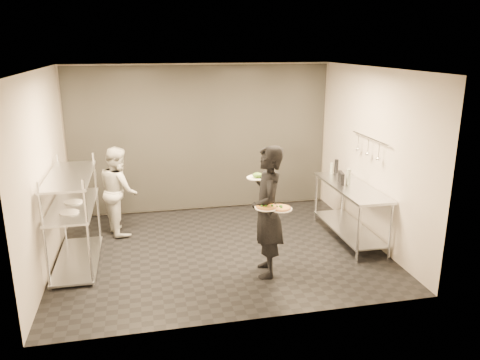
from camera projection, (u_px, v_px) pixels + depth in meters
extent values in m
cube|color=black|center=(220.00, 250.00, 7.42)|extent=(5.00, 4.00, 0.00)
cube|color=white|center=(218.00, 69.00, 6.63)|extent=(5.00, 4.00, 0.00)
cube|color=#B7AFA5|center=(202.00, 139.00, 8.90)|extent=(5.00, 0.00, 2.80)
cube|color=#B7AFA5|center=(250.00, 209.00, 5.15)|extent=(5.00, 0.00, 2.80)
cube|color=#B7AFA5|center=(43.00, 174.00, 6.52)|extent=(0.00, 4.00, 2.80)
cube|color=#B7AFA5|center=(372.00, 156.00, 7.53)|extent=(0.00, 4.00, 2.80)
cube|color=white|center=(202.00, 139.00, 8.87)|extent=(4.90, 0.04, 2.74)
cylinder|color=silver|center=(44.00, 238.00, 5.99)|extent=(0.04, 0.04, 1.50)
cylinder|color=silver|center=(62.00, 200.00, 7.44)|extent=(0.04, 0.04, 1.50)
cylinder|color=silver|center=(88.00, 234.00, 6.10)|extent=(0.04, 0.04, 1.50)
cylinder|color=silver|center=(97.00, 198.00, 7.55)|extent=(0.04, 0.04, 1.50)
cube|color=#B8BCC3|center=(78.00, 259.00, 6.97)|extent=(0.60, 1.60, 0.03)
cube|color=#B8BCC3|center=(73.00, 206.00, 6.73)|extent=(0.60, 1.60, 0.03)
cube|color=#B8BCC3|center=(69.00, 176.00, 6.60)|extent=(0.60, 1.60, 0.03)
cylinder|color=white|center=(69.00, 212.00, 6.39)|extent=(0.26, 0.26, 0.01)
cylinder|color=white|center=(73.00, 202.00, 6.82)|extent=(0.26, 0.26, 0.01)
cylinder|color=silver|center=(359.00, 234.00, 6.87)|extent=(0.04, 0.04, 0.90)
cylinder|color=silver|center=(316.00, 198.00, 8.48)|extent=(0.04, 0.04, 0.90)
cylinder|color=silver|center=(391.00, 231.00, 6.98)|extent=(0.04, 0.04, 0.90)
cylinder|color=silver|center=(343.00, 196.00, 8.59)|extent=(0.04, 0.04, 0.90)
cube|color=#B8BCC3|center=(349.00, 228.00, 7.81)|extent=(0.57, 1.71, 0.03)
cube|color=#B8BCC3|center=(352.00, 187.00, 7.60)|extent=(0.60, 1.80, 0.04)
cylinder|color=silver|center=(370.00, 138.00, 7.43)|extent=(0.02, 1.20, 0.02)
cylinder|color=silver|center=(379.00, 151.00, 7.14)|extent=(0.01, 0.01, 0.22)
sphere|color=silver|center=(378.00, 159.00, 7.17)|extent=(0.07, 0.07, 0.07)
cylinder|color=silver|center=(368.00, 146.00, 7.46)|extent=(0.01, 0.01, 0.22)
sphere|color=silver|center=(368.00, 154.00, 7.50)|extent=(0.07, 0.07, 0.07)
cylinder|color=silver|center=(359.00, 142.00, 7.79)|extent=(0.01, 0.01, 0.22)
sphere|color=silver|center=(358.00, 149.00, 7.83)|extent=(0.07, 0.07, 0.07)
imported|color=black|center=(268.00, 212.00, 6.41)|extent=(0.54, 0.73, 1.85)
imported|color=silver|center=(119.00, 190.00, 7.92)|extent=(0.75, 0.86, 1.51)
cylinder|color=white|center=(266.00, 208.00, 6.18)|extent=(0.31, 0.31, 0.01)
cylinder|color=#A36C3B|center=(266.00, 207.00, 6.17)|extent=(0.28, 0.28, 0.02)
cylinder|color=#B25917|center=(266.00, 206.00, 6.17)|extent=(0.24, 0.24, 0.01)
sphere|color=#246216|center=(266.00, 205.00, 6.17)|extent=(0.04, 0.04, 0.04)
cylinder|color=white|center=(281.00, 209.00, 6.18)|extent=(0.30, 0.30, 0.01)
cylinder|color=#A36C3B|center=(281.00, 208.00, 6.18)|extent=(0.27, 0.27, 0.02)
cylinder|color=#B25917|center=(281.00, 207.00, 6.17)|extent=(0.24, 0.24, 0.01)
sphere|color=#246216|center=(281.00, 207.00, 6.17)|extent=(0.04, 0.04, 0.04)
cylinder|color=white|center=(258.00, 178.00, 6.52)|extent=(0.30, 0.30, 0.01)
ellipsoid|color=#37721C|center=(258.00, 175.00, 6.51)|extent=(0.13, 0.13, 0.07)
cube|color=black|center=(341.00, 178.00, 7.70)|extent=(0.11, 0.27, 0.19)
cylinder|color=gray|center=(348.00, 177.00, 7.62)|extent=(0.07, 0.07, 0.27)
cylinder|color=gray|center=(332.00, 168.00, 8.32)|extent=(0.06, 0.06, 0.19)
cylinder|color=black|center=(336.00, 166.00, 8.33)|extent=(0.07, 0.07, 0.24)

